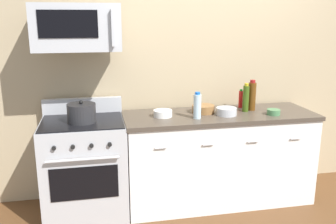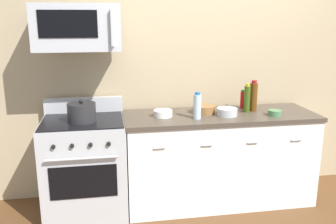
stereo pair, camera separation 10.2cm
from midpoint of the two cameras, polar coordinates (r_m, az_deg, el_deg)
ground_plane at (r=3.95m, az=8.43°, el=-13.32°), size 5.97×5.97×0.00m
back_wall at (r=3.92m, az=7.31°, el=7.30°), size 4.98×0.10×2.70m
counter_unit at (r=3.76m, az=8.70°, el=-7.10°), size 1.89×0.66×0.92m
range_oven at (r=3.59m, az=-11.96°, el=-8.17°), size 0.76×0.69×1.07m
microwave at (r=3.37m, az=-13.08°, el=12.73°), size 0.74×0.44×0.40m
bottle_hot_sauce_red at (r=3.88m, az=12.25°, el=1.93°), size 0.04×0.04×0.19m
bottle_olive_oil at (r=3.71m, az=12.98°, el=2.03°), size 0.06×0.06×0.29m
bottle_water_clear at (r=3.39m, az=5.45°, el=0.90°), size 0.07×0.07×0.25m
bottle_wine_amber at (r=3.78m, az=13.92°, el=2.36°), size 0.08×0.08×0.31m
bowl_steel_prep at (r=3.56m, az=9.99°, el=0.06°), size 0.20×0.20×0.07m
bowl_green_glaze at (r=3.67m, az=17.07°, el=-0.11°), size 0.13×0.13×0.05m
bowl_white_ceramic at (r=3.47m, az=0.05°, el=-0.17°), size 0.18×0.18×0.06m
bowl_wooden_salad at (r=3.62m, az=6.43°, el=0.48°), size 0.22×0.22×0.08m
stockpot at (r=3.37m, az=-12.46°, el=-0.05°), size 0.25×0.25×0.20m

